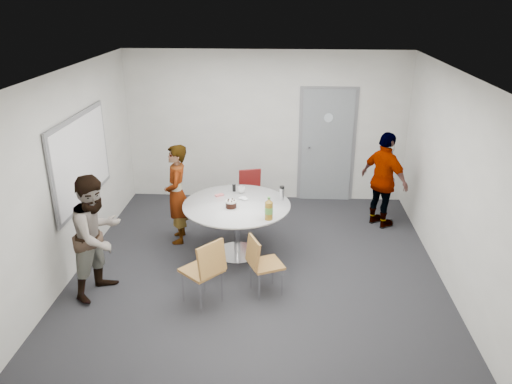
# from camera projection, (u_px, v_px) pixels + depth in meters

# --- Properties ---
(floor) EXTENTS (5.00, 5.00, 0.00)m
(floor) POSITION_uv_depth(u_px,v_px,m) (258.00, 264.00, 7.11)
(floor) COLOR black
(floor) RESTS_ON ground
(ceiling) EXTENTS (5.00, 5.00, 0.00)m
(ceiling) POSITION_uv_depth(u_px,v_px,m) (258.00, 71.00, 6.10)
(ceiling) COLOR silver
(ceiling) RESTS_ON wall_back
(wall_back) EXTENTS (5.00, 0.00, 5.00)m
(wall_back) POSITION_uv_depth(u_px,v_px,m) (266.00, 127.00, 8.92)
(wall_back) COLOR beige
(wall_back) RESTS_ON floor
(wall_left) EXTENTS (0.00, 5.00, 5.00)m
(wall_left) POSITION_uv_depth(u_px,v_px,m) (74.00, 171.00, 6.74)
(wall_left) COLOR beige
(wall_left) RESTS_ON floor
(wall_right) EXTENTS (0.00, 5.00, 5.00)m
(wall_right) POSITION_uv_depth(u_px,v_px,m) (450.00, 179.00, 6.47)
(wall_right) COLOR beige
(wall_right) RESTS_ON floor
(wall_front) EXTENTS (5.00, 0.00, 5.00)m
(wall_front) POSITION_uv_depth(u_px,v_px,m) (242.00, 274.00, 4.29)
(wall_front) COLOR beige
(wall_front) RESTS_ON floor
(door) EXTENTS (1.02, 0.17, 2.12)m
(door) POSITION_uv_depth(u_px,v_px,m) (327.00, 146.00, 8.96)
(door) COLOR slate
(door) RESTS_ON wall_back
(whiteboard) EXTENTS (0.04, 1.90, 1.25)m
(whiteboard) POSITION_uv_depth(u_px,v_px,m) (81.00, 159.00, 6.89)
(whiteboard) COLOR slate
(whiteboard) RESTS_ON wall_left
(table) EXTENTS (1.53, 1.53, 1.12)m
(table) POSITION_uv_depth(u_px,v_px,m) (238.00, 211.00, 7.12)
(table) COLOR silver
(table) RESTS_ON floor
(chair_near_left) EXTENTS (0.61, 0.61, 0.88)m
(chair_near_left) POSITION_uv_depth(u_px,v_px,m) (206.00, 267.00, 5.99)
(chair_near_left) COLOR brown
(chair_near_left) RESTS_ON floor
(chair_near_right) EXTENTS (0.53, 0.51, 0.80)m
(chair_near_right) POSITION_uv_depth(u_px,v_px,m) (261.00, 260.00, 6.24)
(chair_near_right) COLOR brown
(chair_near_right) RESTS_ON floor
(chair_far) EXTENTS (0.48, 0.51, 0.82)m
(chair_far) POSITION_uv_depth(u_px,v_px,m) (251.00, 189.00, 8.43)
(chair_far) COLOR maroon
(chair_far) RESTS_ON floor
(person_main) EXTENTS (0.45, 0.61, 1.54)m
(person_main) POSITION_uv_depth(u_px,v_px,m) (177.00, 194.00, 7.51)
(person_main) COLOR #A5C6EA
(person_main) RESTS_ON floor
(person_left) EXTENTS (0.85, 0.95, 1.59)m
(person_left) POSITION_uv_depth(u_px,v_px,m) (97.00, 236.00, 6.18)
(person_left) COLOR white
(person_left) RESTS_ON floor
(person_right) EXTENTS (0.88, 0.97, 1.58)m
(person_right) POSITION_uv_depth(u_px,v_px,m) (384.00, 180.00, 7.99)
(person_right) COLOR black
(person_right) RESTS_ON floor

